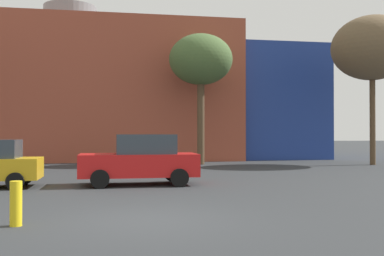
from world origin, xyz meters
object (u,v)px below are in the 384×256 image
parked_car_2 (141,160)px  bollard_yellow_0 (16,204)px  bare_tree_1 (372,48)px  bare_tree_2 (201,61)px

parked_car_2 → bollard_yellow_0: 7.62m
bare_tree_1 → bare_tree_2: bare_tree_1 is taller
parked_car_2 → bollard_yellow_0: size_ratio=4.67×
parked_car_2 → bare_tree_1: bare_tree_1 is taller
parked_car_2 → bare_tree_2: bearing=-112.3°
parked_car_2 → bare_tree_1: size_ratio=0.47×
parked_car_2 → bare_tree_2: size_ratio=0.53×
parked_car_2 → bare_tree_2: bare_tree_2 is taller
bollard_yellow_0 → parked_car_2: bearing=67.2°
bare_tree_2 → bollard_yellow_0: bearing=-112.5°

